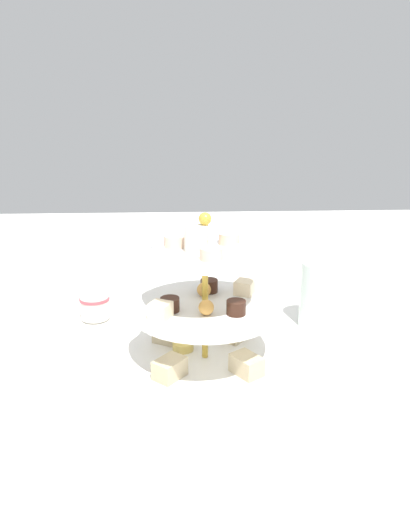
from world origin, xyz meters
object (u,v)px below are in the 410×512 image
object	(u,v)px
tiered_serving_stand	(205,319)
butter_knife_right	(189,293)
teacup_with_saucer	(95,309)
water_glass_tall_right	(318,294)
butter_knife_left	(378,452)
water_glass_short_left	(53,335)

from	to	relation	value
tiered_serving_stand	butter_knife_right	xyz separation A→B (m)	(0.02, -0.31, -0.08)
teacup_with_saucer	water_glass_tall_right	bearing A→B (deg)	174.53
water_glass_tall_right	butter_knife_left	size ratio (longest dim) A/B	0.75
tiered_serving_stand	butter_knife_right	world-z (taller)	tiered_serving_stand
tiered_serving_stand	teacup_with_saucer	world-z (taller)	tiered_serving_stand
teacup_with_saucer	tiered_serving_stand	bearing A→B (deg)	139.88
tiered_serving_stand	water_glass_short_left	bearing A→B (deg)	-9.02
teacup_with_saucer	butter_knife_right	size ratio (longest dim) A/B	0.53
water_glass_short_left	teacup_with_saucer	xyz separation A→B (m)	(-0.05, -0.13, -0.01)
teacup_with_saucer	butter_knife_right	distance (m)	0.23
water_glass_tall_right	water_glass_short_left	world-z (taller)	water_glass_tall_right
tiered_serving_stand	water_glass_tall_right	size ratio (longest dim) A/B	2.28
water_glass_tall_right	water_glass_short_left	bearing A→B (deg)	11.04
tiered_serving_stand	butter_knife_left	xyz separation A→B (m)	(-0.20, 0.23, -0.08)
water_glass_short_left	butter_knife_right	distance (m)	0.36
water_glass_tall_right	butter_knife_left	bearing A→B (deg)	86.94
tiered_serving_stand	teacup_with_saucer	bearing A→B (deg)	-40.12
teacup_with_saucer	butter_knife_right	xyz separation A→B (m)	(-0.19, -0.13, -0.02)
butter_knife_left	butter_knife_right	size ratio (longest dim) A/B	1.00
butter_knife_left	teacup_with_saucer	bearing A→B (deg)	87.29
water_glass_tall_right	teacup_with_saucer	world-z (taller)	water_glass_tall_right
tiered_serving_stand	teacup_with_saucer	xyz separation A→B (m)	(0.21, -0.18, -0.05)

